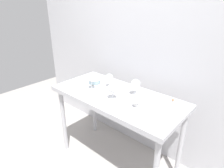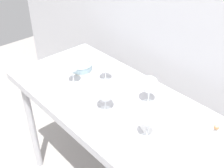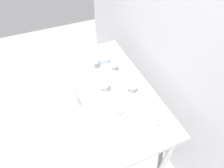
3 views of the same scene
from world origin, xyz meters
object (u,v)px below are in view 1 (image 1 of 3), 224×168
Objects in this scene: wine_glass_near_center at (113,88)px; tasting_bowl at (95,81)px; wine_glass_far_left at (109,78)px; tasting_sheet_upper at (146,102)px; wine_glass_far_right at (135,84)px; wine_glass_near_right at (138,97)px; decanter_funnel at (172,104)px; wine_glass_near_left at (91,79)px.

wine_glass_near_center is 0.46m from tasting_bowl.
tasting_sheet_upper is at bearing -3.05° from wine_glass_far_left.
wine_glass_far_right reaches higher than wine_glass_near_center.
decanter_funnel is (0.22, 0.23, -0.08)m from wine_glass_near_right.
wine_glass_far_left is at bearing -176.84° from decanter_funnel.
wine_glass_far_left reaches higher than decanter_funnel.
wine_glass_far_left is 0.50m from tasting_sheet_upper.
wine_glass_near_center is 1.03× the size of wine_glass_near_right.
wine_glass_far_left is (-0.33, -0.03, -0.01)m from wine_glass_far_right.
tasting_bowl is 0.94m from decanter_funnel.
wine_glass_far_left is at bearing 138.68° from wine_glass_near_center.
wine_glass_near_left is at bearing -166.17° from decanter_funnel.
tasting_sheet_upper is (-0.02, 0.16, -0.12)m from wine_glass_near_right.
wine_glass_far_right is 1.02× the size of wine_glass_near_left.
decanter_funnel is at bearing 13.83° from wine_glass_near_left.
decanter_funnel is (0.51, 0.23, -0.08)m from wine_glass_near_center.
wine_glass_far_left is (0.11, 0.17, -0.01)m from wine_glass_near_left.
wine_glass_near_center is 1.18× the size of tasting_bowl.
wine_glass_near_right is 1.35× the size of decanter_funnel.
wine_glass_far_left is 1.30× the size of decanter_funnel.
wine_glass_near_left reaches higher than wine_glass_far_left.
wine_glass_near_left is at bearing -145.81° from tasting_sheet_upper.
wine_glass_near_right is at bearing -134.18° from decanter_funnel.
wine_glass_near_left reaches higher than tasting_bowl.
wine_glass_near_right is 0.96× the size of wine_glass_far_right.
wine_glass_near_left is at bearing 178.19° from wine_glass_near_right.
wine_glass_near_center is at bearing -116.52° from wine_glass_far_right.
tasting_sheet_upper is at bearing 13.11° from wine_glass_near_left.
wine_glass_near_left reaches higher than decanter_funnel.
wine_glass_near_left is 0.19m from tasting_bowl.
wine_glass_far_left is 0.23m from tasting_bowl.
wine_glass_near_left is at bearing -156.05° from wine_glass_far_right.
wine_glass_near_right reaches higher than decanter_funnel.
tasting_sheet_upper is at bearing -18.56° from wine_glass_far_right.
wine_glass_near_center reaches higher than tasting_bowl.
wine_glass_near_left is 0.20m from wine_glass_far_left.
wine_glass_near_right reaches higher than wine_glass_far_left.
tasting_sheet_upper is at bearing 0.42° from tasting_bowl.
wine_glass_near_center is 1.39× the size of decanter_funnel.
wine_glass_far_right is 1.42× the size of decanter_funnel.
wine_glass_near_center reaches higher than decanter_funnel.
wine_glass_near_left is 0.87m from decanter_funnel.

